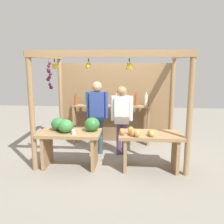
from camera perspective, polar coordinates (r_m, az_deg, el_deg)
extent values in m
plane|color=gray|center=(5.65, 0.15, -9.72)|extent=(12.00, 12.00, 0.00)
cylinder|color=#99754C|center=(4.77, -18.09, -0.20)|extent=(0.10, 0.10, 2.25)
cylinder|color=#99754C|center=(4.53, 17.52, -0.77)|extent=(0.10, 0.10, 2.25)
cylinder|color=#99754C|center=(6.53, -11.80, 3.13)|extent=(0.10, 0.10, 2.25)
cylinder|color=#99754C|center=(6.35, 13.78, 2.81)|extent=(0.10, 0.10, 2.25)
cube|color=#99754C|center=(4.33, -0.81, 13.39)|extent=(2.95, 0.12, 0.12)
cube|color=#99754C|center=(5.57, -15.01, 12.58)|extent=(0.12, 1.99, 0.12)
cube|color=#99754C|center=(5.36, 15.95, 12.59)|extent=(0.12, 1.99, 0.12)
cube|color=olive|center=(6.32, 0.82, 2.06)|extent=(2.85, 0.04, 2.02)
cylinder|color=brown|center=(4.66, -13.21, 11.61)|extent=(0.02, 0.02, 0.06)
ellipsoid|color=gold|center=(4.65, -12.74, 10.57)|extent=(0.04, 0.08, 0.11)
ellipsoid|color=gold|center=(4.68, -12.88, 10.24)|extent=(0.08, 0.06, 0.12)
ellipsoid|color=gold|center=(4.70, -13.13, 10.19)|extent=(0.07, 0.05, 0.12)
ellipsoid|color=gold|center=(4.68, -13.35, 10.17)|extent=(0.05, 0.06, 0.12)
ellipsoid|color=gold|center=(4.66, -13.55, 10.23)|extent=(0.05, 0.06, 0.12)
ellipsoid|color=gold|center=(4.64, -13.35, 10.27)|extent=(0.07, 0.05, 0.12)
ellipsoid|color=gold|center=(4.64, -13.07, 10.40)|extent=(0.06, 0.05, 0.12)
cylinder|color=brown|center=(4.43, -5.43, 11.88)|extent=(0.02, 0.02, 0.06)
ellipsoid|color=gold|center=(4.43, -5.10, 10.80)|extent=(0.04, 0.07, 0.11)
ellipsoid|color=gold|center=(4.45, -5.18, 10.79)|extent=(0.05, 0.04, 0.11)
ellipsoid|color=gold|center=(4.45, -5.54, 10.68)|extent=(0.06, 0.05, 0.11)
ellipsoid|color=gold|center=(4.44, -5.87, 10.51)|extent=(0.04, 0.06, 0.11)
ellipsoid|color=gold|center=(4.41, -5.64, 10.60)|extent=(0.05, 0.04, 0.11)
ellipsoid|color=gold|center=(4.41, -5.33, 10.81)|extent=(0.07, 0.05, 0.11)
cylinder|color=brown|center=(4.38, 4.03, 11.91)|extent=(0.02, 0.02, 0.06)
ellipsoid|color=gold|center=(4.37, 4.49, 10.20)|extent=(0.04, 0.06, 0.13)
ellipsoid|color=gold|center=(4.40, 4.24, 10.66)|extent=(0.05, 0.05, 0.13)
ellipsoid|color=gold|center=(4.41, 3.67, 10.38)|extent=(0.08, 0.07, 0.13)
ellipsoid|color=gold|center=(4.38, 3.64, 10.69)|extent=(0.04, 0.07, 0.13)
ellipsoid|color=gold|center=(4.36, 3.88, 10.50)|extent=(0.06, 0.05, 0.13)
ellipsoid|color=gold|center=(4.35, 4.29, 10.50)|extent=(0.06, 0.05, 0.13)
cylinder|color=#4C422D|center=(4.92, -14.40, 8.67)|extent=(0.01, 0.01, 0.55)
sphere|color=#601E42|center=(4.90, -14.25, 10.95)|extent=(0.06, 0.06, 0.06)
sphere|color=#511938|center=(4.91, -14.47, 10.31)|extent=(0.06, 0.06, 0.06)
sphere|color=#511938|center=(4.91, -14.52, 9.45)|extent=(0.07, 0.07, 0.07)
sphere|color=#47142D|center=(4.93, -14.42, 9.10)|extent=(0.07, 0.07, 0.07)
sphere|color=#511938|center=(4.93, -14.09, 8.54)|extent=(0.07, 0.07, 0.07)
sphere|color=#47142D|center=(4.96, -14.34, 7.78)|extent=(0.07, 0.07, 0.07)
sphere|color=#511938|center=(4.95, -14.63, 7.32)|extent=(0.07, 0.07, 0.07)
sphere|color=#601E42|center=(4.91, -14.22, 6.21)|extent=(0.06, 0.06, 0.06)
sphere|color=#47142D|center=(4.95, -13.94, 5.52)|extent=(0.07, 0.07, 0.07)
cube|color=#99754C|center=(4.89, -9.72, -4.87)|extent=(1.20, 0.64, 0.06)
cube|color=#99754C|center=(5.14, -14.83, -8.46)|extent=(0.06, 0.58, 0.65)
cube|color=#99754C|center=(4.91, -4.08, -9.02)|extent=(0.06, 0.58, 0.65)
ellipsoid|color=#2D7533|center=(5.02, -12.29, -2.73)|extent=(0.39, 0.39, 0.25)
ellipsoid|color=#38843D|center=(4.81, -10.68, -3.21)|extent=(0.41, 0.41, 0.26)
ellipsoid|color=#2D7533|center=(4.85, -4.64, -2.85)|extent=(0.41, 0.41, 0.27)
cylinder|color=white|center=(4.68, -8.89, -4.65)|extent=(0.07, 0.07, 0.09)
cube|color=#99754C|center=(4.76, 8.99, -5.29)|extent=(1.20, 0.64, 0.06)
cube|color=#99754C|center=(4.86, 3.15, -9.23)|extent=(0.06, 0.58, 0.65)
cube|color=#99754C|center=(4.94, 14.49, -9.27)|extent=(0.06, 0.58, 0.65)
ellipsoid|color=#B79E47|center=(4.49, 5.85, -4.93)|extent=(0.16, 0.16, 0.14)
ellipsoid|color=gold|center=(4.63, 4.38, -4.31)|extent=(0.13, 0.13, 0.15)
ellipsoid|color=#E07F47|center=(4.59, 2.44, -4.61)|extent=(0.11, 0.11, 0.12)
ellipsoid|color=#CC7038|center=(4.61, 8.86, -4.73)|extent=(0.12, 0.12, 0.12)
ellipsoid|color=#A8B24C|center=(4.53, 9.20, -5.02)|extent=(0.13, 0.13, 0.11)
ellipsoid|color=#E07F47|center=(4.52, 4.84, -4.71)|extent=(0.15, 0.15, 0.15)
cube|color=#99754C|center=(6.32, -8.67, -2.79)|extent=(0.05, 0.20, 1.00)
cube|color=#99754C|center=(6.17, 8.37, -3.13)|extent=(0.05, 0.20, 1.00)
cube|color=#99754C|center=(6.08, -0.26, 1.39)|extent=(1.85, 0.22, 0.04)
cylinder|color=#994C1E|center=(6.19, -8.34, 2.73)|extent=(0.08, 0.08, 0.23)
cylinder|color=#994C1E|center=(6.17, -8.38, 4.07)|extent=(0.03, 0.03, 0.06)
cylinder|color=#338C4C|center=(6.13, -5.96, 2.95)|extent=(0.06, 0.06, 0.28)
cylinder|color=#338C4C|center=(6.11, -5.99, 4.54)|extent=(0.03, 0.03, 0.06)
cylinder|color=silver|center=(6.10, -3.75, 2.70)|extent=(0.06, 0.06, 0.23)
cylinder|color=silver|center=(6.08, -3.76, 4.07)|extent=(0.03, 0.03, 0.06)
cylinder|color=#D8B266|center=(6.07, -1.43, 2.72)|extent=(0.07, 0.07, 0.24)
cylinder|color=#D8B266|center=(6.05, -1.44, 4.14)|extent=(0.03, 0.03, 0.06)
cylinder|color=silver|center=(6.05, 0.98, 2.65)|extent=(0.06, 0.06, 0.23)
cylinder|color=silver|center=(6.03, 0.98, 4.02)|extent=(0.03, 0.03, 0.06)
cylinder|color=gold|center=(6.03, 3.19, 2.83)|extent=(0.08, 0.08, 0.28)
cylinder|color=gold|center=(6.01, 3.21, 4.42)|extent=(0.03, 0.03, 0.06)
cylinder|color=#994C1E|center=(6.03, 5.62, 2.79)|extent=(0.08, 0.08, 0.28)
cylinder|color=#994C1E|center=(6.01, 5.65, 4.37)|extent=(0.03, 0.03, 0.06)
cylinder|color=silver|center=(6.04, 7.91, 2.71)|extent=(0.07, 0.07, 0.27)
cylinder|color=silver|center=(6.02, 7.95, 4.26)|extent=(0.03, 0.03, 0.06)
cylinder|color=#35505B|center=(5.60, -3.96, -5.81)|extent=(0.11, 0.11, 0.77)
cylinder|color=#35505B|center=(5.58, -2.74, -5.85)|extent=(0.11, 0.11, 0.77)
cube|color=#2D428C|center=(5.42, -3.44, 1.31)|extent=(0.32, 0.19, 0.65)
cylinder|color=#2D428C|center=(5.45, -5.53, 1.67)|extent=(0.08, 0.08, 0.58)
cylinder|color=#2D428C|center=(5.39, -1.33, 1.63)|extent=(0.08, 0.08, 0.58)
sphere|color=tan|center=(5.36, -3.49, 5.88)|extent=(0.22, 0.22, 0.22)
cylinder|color=#583F67|center=(5.54, 1.62, -6.23)|extent=(0.11, 0.11, 0.72)
cylinder|color=#583F67|center=(5.53, 2.87, -6.25)|extent=(0.11, 0.11, 0.72)
cube|color=white|center=(5.37, 2.30, 0.52)|extent=(0.32, 0.19, 0.61)
cylinder|color=white|center=(5.38, 0.17, 0.87)|extent=(0.08, 0.08, 0.55)
cylinder|color=white|center=(5.36, 4.44, 0.80)|extent=(0.08, 0.08, 0.55)
sphere|color=#997051|center=(5.31, 2.34, 4.84)|extent=(0.21, 0.21, 0.21)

